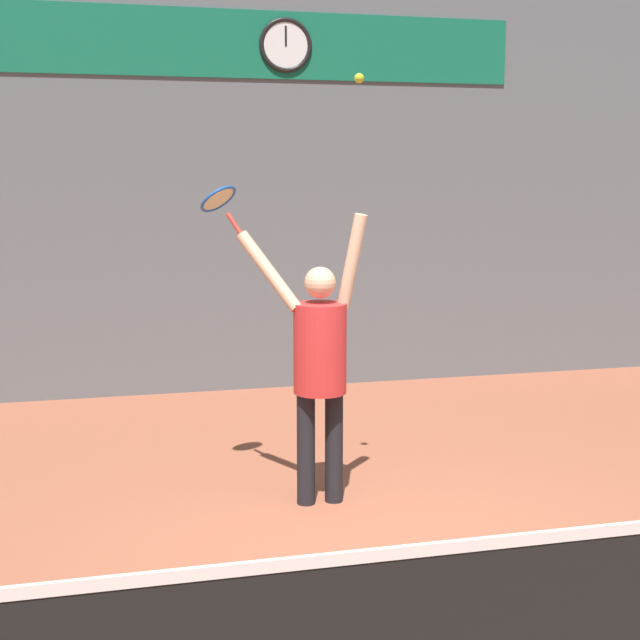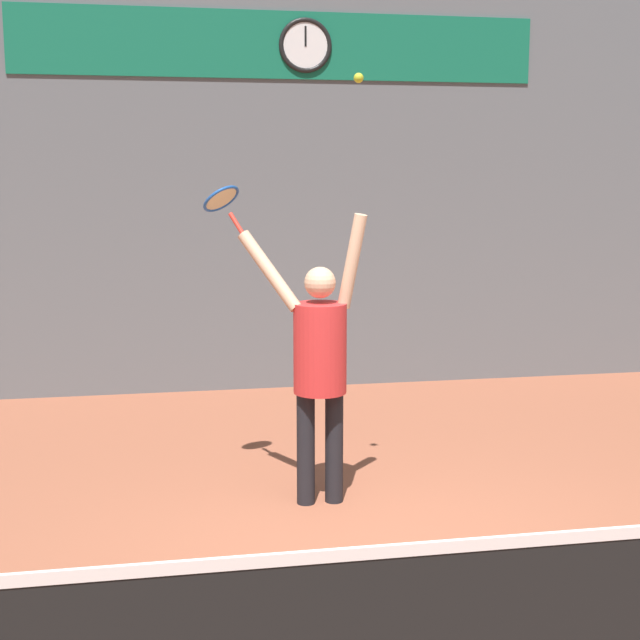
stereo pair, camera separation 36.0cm
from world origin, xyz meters
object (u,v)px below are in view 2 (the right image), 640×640
object	(u,v)px
tennis_ball	(359,78)
tennis_racket	(222,201)
scoreboard_clock	(305,45)
tennis_player	(319,357)

from	to	relation	value
tennis_ball	tennis_racket	bearing A→B (deg)	148.14
scoreboard_clock	tennis_ball	distance (m)	3.68
scoreboard_clock	tennis_player	size ratio (longest dim) A/B	0.27
tennis_player	tennis_racket	xyz separation A→B (m)	(-0.63, 0.41, 1.08)
scoreboard_clock	tennis_racket	distance (m)	3.59
scoreboard_clock	tennis_racket	xyz separation A→B (m)	(-1.12, -3.06, -1.51)
tennis_racket	tennis_ball	xyz separation A→B (m)	(0.87, -0.54, 0.82)
scoreboard_clock	tennis_player	world-z (taller)	scoreboard_clock
tennis_player	tennis_ball	bearing A→B (deg)	-28.56
tennis_player	tennis_ball	distance (m)	1.92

